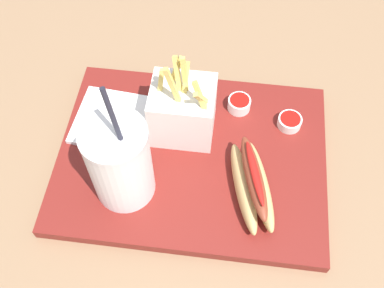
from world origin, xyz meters
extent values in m
cube|color=#8C6B4C|center=(0.00, 0.00, -0.01)|extent=(2.40, 2.40, 0.02)
cube|color=maroon|center=(0.00, 0.00, 0.01)|extent=(0.43, 0.32, 0.02)
cylinder|color=white|center=(-0.09, -0.07, 0.09)|extent=(0.09, 0.09, 0.14)
cylinder|color=white|center=(-0.09, -0.07, 0.16)|extent=(0.09, 0.09, 0.01)
cylinder|color=#262633|center=(-0.09, -0.07, 0.21)|extent=(0.02, 0.02, 0.09)
cube|color=white|center=(-0.02, 0.05, 0.07)|extent=(0.10, 0.09, 0.10)
cube|color=#E5C660|center=(0.01, 0.03, 0.13)|extent=(0.03, 0.02, 0.05)
cube|color=#E5C660|center=(-0.05, 0.05, 0.12)|extent=(0.01, 0.02, 0.06)
cube|color=#E5C660|center=(-0.02, 0.06, 0.14)|extent=(0.01, 0.02, 0.07)
cube|color=#E5C660|center=(-0.03, 0.03, 0.14)|extent=(0.03, 0.01, 0.08)
cube|color=#E5C660|center=(-0.04, 0.07, 0.13)|extent=(0.03, 0.03, 0.06)
cube|color=#E5C660|center=(0.01, 0.03, 0.13)|extent=(0.03, 0.03, 0.06)
cube|color=#E5C660|center=(-0.02, 0.05, 0.13)|extent=(0.01, 0.04, 0.07)
cube|color=#E5C660|center=(-0.03, 0.06, 0.14)|extent=(0.02, 0.03, 0.06)
ellipsoid|color=tan|center=(0.11, -0.05, 0.04)|extent=(0.06, 0.15, 0.04)
ellipsoid|color=tan|center=(0.09, -0.06, 0.04)|extent=(0.06, 0.15, 0.04)
ellipsoid|color=brown|center=(0.10, -0.06, 0.07)|extent=(0.06, 0.14, 0.02)
ellipsoid|color=red|center=(0.10, -0.06, 0.08)|extent=(0.04, 0.11, 0.01)
cylinder|color=white|center=(0.07, 0.10, 0.03)|extent=(0.04, 0.04, 0.02)
cylinder|color=#B2140F|center=(0.07, 0.10, 0.04)|extent=(0.03, 0.03, 0.01)
cylinder|color=white|center=(0.15, 0.08, 0.03)|extent=(0.04, 0.04, 0.02)
cylinder|color=#B2140F|center=(0.15, 0.08, 0.04)|extent=(0.03, 0.03, 0.01)
cube|color=white|center=(-0.14, 0.05, 0.02)|extent=(0.13, 0.13, 0.01)
camera|label=1|loc=(0.05, -0.38, 0.65)|focal=42.77mm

